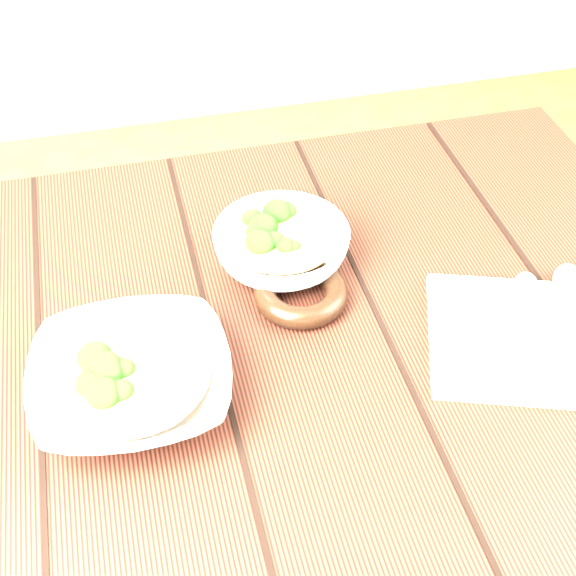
{
  "coord_description": "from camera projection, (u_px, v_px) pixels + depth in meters",
  "views": [
    {
      "loc": [
        -0.09,
        -0.64,
        1.44
      ],
      "look_at": [
        0.07,
        0.02,
        0.8
      ],
      "focal_mm": 50.0,
      "sensor_mm": 36.0,
      "label": 1
    }
  ],
  "objects": [
    {
      "name": "napkin",
      "position": [
        531.0,
        339.0,
        0.93
      ],
      "size": [
        0.29,
        0.26,
        0.01
      ],
      "primitive_type": "cube",
      "rotation": [
        0.0,
        0.0,
        -0.34
      ],
      "color": "beige",
      "rests_on": "table"
    },
    {
      "name": "trivet",
      "position": [
        301.0,
        293.0,
        0.98
      ],
      "size": [
        0.13,
        0.13,
        0.03
      ],
      "primitive_type": "torus",
      "rotation": [
        0.0,
        0.0,
        -0.15
      ],
      "color": "black",
      "rests_on": "table"
    },
    {
      "name": "soup_bowl_back",
      "position": [
        281.0,
        246.0,
        1.02
      ],
      "size": [
        0.23,
        0.23,
        0.06
      ],
      "color": "silver",
      "rests_on": "table"
    },
    {
      "name": "spoon_right",
      "position": [
        559.0,
        296.0,
        0.97
      ],
      "size": [
        0.14,
        0.16,
        0.01
      ],
      "color": "#AFAC9B",
      "rests_on": "napkin"
    },
    {
      "name": "table",
      "position": [
        237.0,
        407.0,
        1.02
      ],
      "size": [
        1.2,
        0.8,
        0.75
      ],
      "color": "#391910",
      "rests_on": "ground"
    },
    {
      "name": "soup_bowl_front",
      "position": [
        132.0,
        381.0,
        0.86
      ],
      "size": [
        0.23,
        0.23,
        0.06
      ],
      "color": "silver",
      "rests_on": "table"
    },
    {
      "name": "spoon_left",
      "position": [
        525.0,
        308.0,
        0.96
      ],
      "size": [
        0.11,
        0.18,
        0.01
      ],
      "color": "#AFAC9B",
      "rests_on": "napkin"
    }
  ]
}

